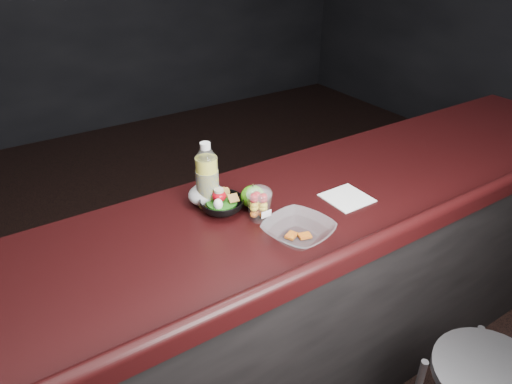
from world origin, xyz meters
TOP-DOWN VIEW (x-y plane):
  - counter at (0.00, 0.30)m, footprint 4.06×0.71m
  - lemonade_bottle at (-0.05, 0.46)m, footprint 0.08×0.08m
  - fruit_cup at (0.06, 0.28)m, footprint 0.09×0.09m
  - green_apple at (0.08, 0.36)m, footprint 0.09×0.09m
  - plastic_bag at (-0.05, 0.48)m, footprint 0.13×0.11m
  - snack_bowl at (-0.03, 0.40)m, footprint 0.19×0.19m
  - takeout_bowl at (0.10, 0.11)m, footprint 0.27×0.27m
  - paper_napkin at (0.42, 0.22)m, footprint 0.16×0.16m

SIDE VIEW (x-z plane):
  - counter at x=0.00m, z-range 0.00..1.02m
  - paper_napkin at x=0.42m, z-range 1.02..1.02m
  - takeout_bowl at x=0.10m, z-range 1.02..1.07m
  - snack_bowl at x=-0.03m, z-range 1.01..1.09m
  - green_apple at x=0.08m, z-range 1.01..1.11m
  - plastic_bag at x=-0.05m, z-range 1.01..1.11m
  - fruit_cup at x=0.06m, z-range 1.02..1.15m
  - lemonade_bottle at x=-0.05m, z-range 1.00..1.25m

